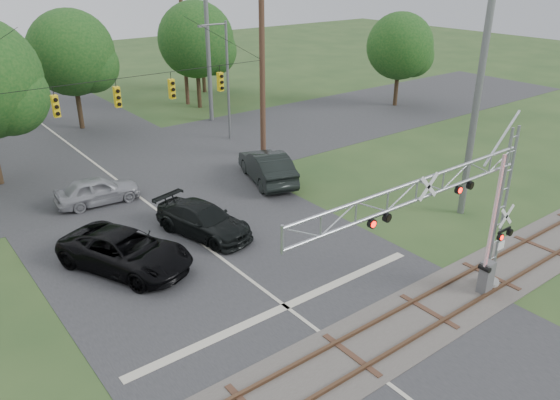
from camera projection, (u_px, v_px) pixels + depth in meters
ground at (397, 391)px, 16.56m from camera, size 160.00×160.00×0.00m
road_main at (222, 259)px, 23.79m from camera, size 14.00×90.00×0.02m
road_cross at (102, 169)px, 33.93m from camera, size 90.00×12.00×0.02m
railroad_track at (351, 355)px, 17.99m from camera, size 90.00×3.20×0.17m
crossing_gantry at (453, 214)px, 18.38m from camera, size 10.93×0.84×6.60m
traffic_signal_span at (133, 87)px, 29.25m from camera, size 19.34×0.36×11.50m
pickup_black at (126, 251)px, 22.80m from camera, size 4.94×6.50×1.64m
car_dark at (203, 220)px, 25.66m from camera, size 3.34×5.52×1.50m
sedan_silver at (97, 190)px, 28.96m from camera, size 4.49×2.13×1.48m
suv_dark at (267, 166)px, 31.77m from camera, size 3.51×5.89×1.83m
streetlight at (226, 75)px, 37.74m from camera, size 2.19×0.23×8.21m
utility_poles at (138, 67)px, 31.46m from camera, size 26.24×29.25×13.77m
treeline at (18, 57)px, 38.03m from camera, size 55.14×23.08×9.71m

